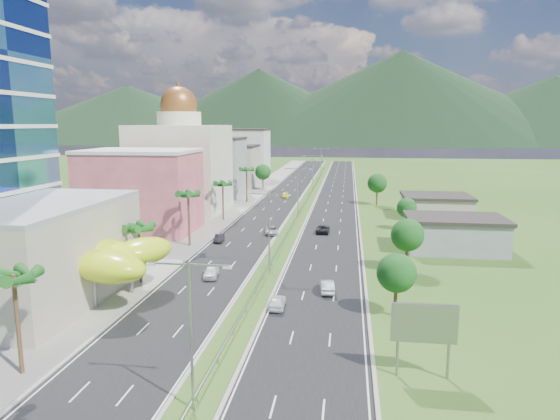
% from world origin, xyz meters
% --- Properties ---
extents(ground, '(500.00, 500.00, 0.00)m').
position_xyz_m(ground, '(0.00, 0.00, 0.00)').
color(ground, '#2D5119').
rests_on(ground, ground).
extents(road_left, '(11.00, 260.00, 0.04)m').
position_xyz_m(road_left, '(-7.50, 90.00, 0.02)').
color(road_left, black).
rests_on(road_left, ground).
extents(road_right, '(11.00, 260.00, 0.04)m').
position_xyz_m(road_right, '(7.50, 90.00, 0.02)').
color(road_right, black).
rests_on(road_right, ground).
extents(sidewalk_left, '(7.00, 260.00, 0.12)m').
position_xyz_m(sidewalk_left, '(-17.00, 90.00, 0.06)').
color(sidewalk_left, gray).
rests_on(sidewalk_left, ground).
extents(median_guardrail, '(0.10, 216.06, 0.76)m').
position_xyz_m(median_guardrail, '(0.00, 71.99, 0.62)').
color(median_guardrail, gray).
rests_on(median_guardrail, ground).
extents(streetlight_median_a, '(6.04, 0.25, 11.00)m').
position_xyz_m(streetlight_median_a, '(0.00, -25.00, 6.75)').
color(streetlight_median_a, gray).
rests_on(streetlight_median_a, ground).
extents(streetlight_median_b, '(6.04, 0.25, 11.00)m').
position_xyz_m(streetlight_median_b, '(0.00, 10.00, 6.75)').
color(streetlight_median_b, gray).
rests_on(streetlight_median_b, ground).
extents(streetlight_median_c, '(6.04, 0.25, 11.00)m').
position_xyz_m(streetlight_median_c, '(0.00, 50.00, 6.75)').
color(streetlight_median_c, gray).
rests_on(streetlight_median_c, ground).
extents(streetlight_median_d, '(6.04, 0.25, 11.00)m').
position_xyz_m(streetlight_median_d, '(0.00, 95.00, 6.75)').
color(streetlight_median_d, gray).
rests_on(streetlight_median_d, ground).
extents(streetlight_median_e, '(6.04, 0.25, 11.00)m').
position_xyz_m(streetlight_median_e, '(0.00, 140.00, 6.75)').
color(streetlight_median_e, gray).
rests_on(streetlight_median_e, ground).
extents(lime_canopy, '(18.00, 15.00, 7.40)m').
position_xyz_m(lime_canopy, '(-20.00, -4.00, 4.99)').
color(lime_canopy, '#C3E616').
rests_on(lime_canopy, ground).
extents(pink_shophouse, '(20.00, 15.00, 15.00)m').
position_xyz_m(pink_shophouse, '(-28.00, 32.00, 7.50)').
color(pink_shophouse, '#B84B5A').
rests_on(pink_shophouse, ground).
extents(domed_building, '(20.00, 20.00, 28.70)m').
position_xyz_m(domed_building, '(-28.00, 55.00, 11.35)').
color(domed_building, beige).
rests_on(domed_building, ground).
extents(midrise_grey, '(16.00, 15.00, 16.00)m').
position_xyz_m(midrise_grey, '(-27.00, 80.00, 8.00)').
color(midrise_grey, gray).
rests_on(midrise_grey, ground).
extents(midrise_beige, '(16.00, 15.00, 13.00)m').
position_xyz_m(midrise_beige, '(-27.00, 102.00, 6.50)').
color(midrise_beige, '#A69989').
rests_on(midrise_beige, ground).
extents(midrise_white, '(16.00, 15.00, 18.00)m').
position_xyz_m(midrise_white, '(-27.00, 125.00, 9.00)').
color(midrise_white, silver).
rests_on(midrise_white, ground).
extents(billboard, '(5.20, 0.35, 6.20)m').
position_xyz_m(billboard, '(17.00, -18.00, 4.42)').
color(billboard, gray).
rests_on(billboard, ground).
extents(shed_near, '(15.00, 10.00, 5.00)m').
position_xyz_m(shed_near, '(28.00, 25.00, 2.50)').
color(shed_near, gray).
rests_on(shed_near, ground).
extents(shed_far, '(14.00, 12.00, 4.40)m').
position_xyz_m(shed_far, '(30.00, 55.00, 2.20)').
color(shed_far, '#A69989').
rests_on(shed_far, ground).
extents(palm_tree_a, '(3.60, 3.60, 9.10)m').
position_xyz_m(palm_tree_a, '(-15.50, -22.00, 8.02)').
color(palm_tree_a, '#47301C').
rests_on(palm_tree_a, ground).
extents(palm_tree_b, '(3.60, 3.60, 8.10)m').
position_xyz_m(palm_tree_b, '(-15.50, 2.00, 7.06)').
color(palm_tree_b, '#47301C').
rests_on(palm_tree_b, ground).
extents(palm_tree_c, '(3.60, 3.60, 9.60)m').
position_xyz_m(palm_tree_c, '(-15.50, 22.00, 8.50)').
color(palm_tree_c, '#47301C').
rests_on(palm_tree_c, ground).
extents(palm_tree_d, '(3.60, 3.60, 8.60)m').
position_xyz_m(palm_tree_d, '(-15.50, 45.00, 7.54)').
color(palm_tree_d, '#47301C').
rests_on(palm_tree_d, ground).
extents(palm_tree_e, '(3.60, 3.60, 9.40)m').
position_xyz_m(palm_tree_e, '(-15.50, 70.00, 8.31)').
color(palm_tree_e, '#47301C').
rests_on(palm_tree_e, ground).
extents(leafy_tree_lfar, '(4.90, 4.90, 8.05)m').
position_xyz_m(leafy_tree_lfar, '(-15.50, 95.00, 5.58)').
color(leafy_tree_lfar, '#47301C').
rests_on(leafy_tree_lfar, ground).
extents(leafy_tree_ra, '(4.20, 4.20, 6.90)m').
position_xyz_m(leafy_tree_ra, '(16.00, -5.00, 4.78)').
color(leafy_tree_ra, '#47301C').
rests_on(leafy_tree_ra, ground).
extents(leafy_tree_rb, '(4.55, 4.55, 7.47)m').
position_xyz_m(leafy_tree_rb, '(19.00, 12.00, 5.18)').
color(leafy_tree_rb, '#47301C').
rests_on(leafy_tree_rb, ground).
extents(leafy_tree_rc, '(3.85, 3.85, 6.33)m').
position_xyz_m(leafy_tree_rc, '(22.00, 40.00, 4.37)').
color(leafy_tree_rc, '#47301C').
rests_on(leafy_tree_rc, ground).
extents(leafy_tree_rd, '(4.90, 4.90, 8.05)m').
position_xyz_m(leafy_tree_rd, '(18.00, 70.00, 5.58)').
color(leafy_tree_rd, '#47301C').
rests_on(leafy_tree_rd, ground).
extents(mountain_ridge, '(860.00, 140.00, 90.00)m').
position_xyz_m(mountain_ridge, '(60.00, 450.00, 0.00)').
color(mountain_ridge, black).
rests_on(mountain_ridge, ground).
extents(car_white_near_left, '(2.38, 4.69, 1.53)m').
position_xyz_m(car_white_near_left, '(-7.18, 5.60, 0.80)').
color(car_white_near_left, white).
rests_on(car_white_near_left, road_left).
extents(car_dark_left, '(1.71, 4.03, 1.29)m').
position_xyz_m(car_dark_left, '(-11.35, 25.55, 0.69)').
color(car_dark_left, black).
rests_on(car_dark_left, road_left).
extents(car_silver_mid_left, '(3.01, 5.32, 1.40)m').
position_xyz_m(car_silver_mid_left, '(-3.20, 32.89, 0.74)').
color(car_silver_mid_left, '#9C9FA3').
rests_on(car_silver_mid_left, road_left).
extents(car_yellow_far_left, '(2.17, 4.62, 1.30)m').
position_xyz_m(car_yellow_far_left, '(-6.48, 79.55, 0.69)').
color(car_yellow_far_left, yellow).
rests_on(car_yellow_far_left, road_left).
extents(car_white_near_right, '(1.79, 4.26, 1.44)m').
position_xyz_m(car_white_near_right, '(3.20, -4.37, 0.76)').
color(car_white_near_right, white).
rests_on(car_white_near_right, road_right).
extents(car_silver_right, '(2.08, 4.72, 1.51)m').
position_xyz_m(car_silver_right, '(8.45, 1.70, 0.79)').
color(car_silver_right, '#A5A8AD').
rests_on(car_silver_right, road_right).
extents(car_dark_far_right, '(2.44, 5.09, 1.40)m').
position_xyz_m(car_dark_far_right, '(6.18, 35.45, 0.74)').
color(car_dark_far_right, black).
rests_on(car_dark_far_right, road_right).
extents(motorcycle, '(0.93, 2.11, 1.30)m').
position_xyz_m(motorcycle, '(-12.30, 10.29, 0.69)').
color(motorcycle, black).
rests_on(motorcycle, road_left).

